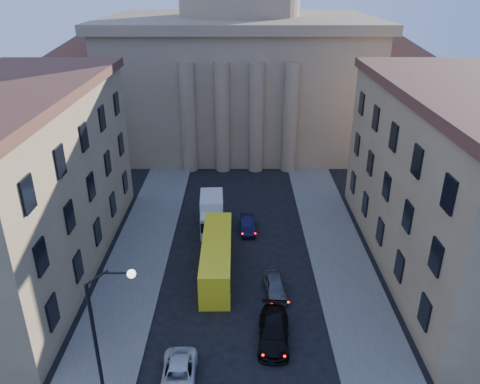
{
  "coord_description": "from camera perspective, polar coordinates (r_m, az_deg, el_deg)",
  "views": [
    {
      "loc": [
        0.08,
        -10.96,
        21.72
      ],
      "look_at": [
        0.09,
        17.99,
        8.38
      ],
      "focal_mm": 35.0,
      "sensor_mm": 36.0,
      "label": 1
    }
  ],
  "objects": [
    {
      "name": "city_bus",
      "position": [
        37.64,
        -2.85,
        -7.76
      ],
      "size": [
        2.39,
        9.99,
        2.81
      ],
      "rotation": [
        0.0,
        0.0,
        0.01
      ],
      "color": "yellow",
      "rests_on": "ground"
    },
    {
      "name": "car_right_far",
      "position": [
        35.78,
        4.31,
        -11.44
      ],
      "size": [
        1.83,
        3.87,
        1.28
      ],
      "primitive_type": "imported",
      "rotation": [
        0.0,
        0.0,
        0.09
      ],
      "color": "#525156",
      "rests_on": "ground"
    },
    {
      "name": "car_right_distant",
      "position": [
        43.91,
        0.93,
        -3.97
      ],
      "size": [
        1.47,
        3.85,
        1.25
      ],
      "primitive_type": "imported",
      "rotation": [
        0.0,
        0.0,
        0.04
      ],
      "color": "black",
      "rests_on": "ground"
    },
    {
      "name": "box_truck",
      "position": [
        44.25,
        -3.46,
        -2.65
      ],
      "size": [
        2.35,
        5.45,
        2.94
      ],
      "rotation": [
        0.0,
        0.0,
        0.05
      ],
      "color": "silver",
      "rests_on": "ground"
    },
    {
      "name": "car_left_mid",
      "position": [
        29.41,
        -7.51,
        -21.39
      ],
      "size": [
        2.16,
        4.48,
        1.23
      ],
      "primitive_type": "imported",
      "rotation": [
        0.0,
        0.0,
        0.03
      ],
      "color": "silver",
      "rests_on": "ground"
    },
    {
      "name": "street_lamp",
      "position": [
        26.06,
        -16.31,
        -15.56
      ],
      "size": [
        2.62,
        0.44,
        8.83
      ],
      "color": "black",
      "rests_on": "ground"
    },
    {
      "name": "sidewalk_right",
      "position": [
        37.12,
        13.38,
        -11.71
      ],
      "size": [
        5.0,
        60.0,
        0.15
      ],
      "primitive_type": "cube",
      "color": "#595752",
      "rests_on": "ground"
    },
    {
      "name": "car_right_mid",
      "position": [
        31.88,
        4.14,
        -16.55
      ],
      "size": [
        2.32,
        5.03,
        1.42
      ],
      "primitive_type": "imported",
      "rotation": [
        0.0,
        0.0,
        -0.07
      ],
      "color": "black",
      "rests_on": "ground"
    },
    {
      "name": "building_right",
      "position": [
        39.71,
        25.21,
        1.18
      ],
      "size": [
        11.6,
        26.6,
        14.7
      ],
      "color": "tan",
      "rests_on": "ground"
    },
    {
      "name": "church",
      "position": [
        67.15,
        -0.09,
        16.32
      ],
      "size": [
        68.02,
        28.76,
        36.6
      ],
      "color": "#8F7658",
      "rests_on": "ground"
    },
    {
      "name": "sidewalk_left",
      "position": [
        37.16,
        -13.65,
        -11.7
      ],
      "size": [
        5.0,
        60.0,
        0.15
      ],
      "primitive_type": "cube",
      "color": "#595752",
      "rests_on": "ground"
    },
    {
      "name": "building_left",
      "position": [
        39.78,
        -25.45,
        1.17
      ],
      "size": [
        11.6,
        26.6,
        14.7
      ],
      "color": "tan",
      "rests_on": "ground"
    }
  ]
}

